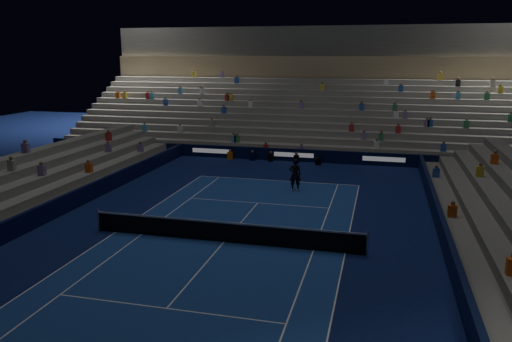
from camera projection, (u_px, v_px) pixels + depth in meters
name	position (u px, v px, depth m)	size (l,w,h in m)	color
ground	(224.00, 242.00, 23.12)	(90.00, 90.00, 0.00)	#0B1546
court_surface	(224.00, 242.00, 23.12)	(10.97, 23.77, 0.01)	navy
sponsor_barrier_far	(294.00, 155.00, 40.48)	(44.00, 0.25, 1.00)	black
sponsor_barrier_east	(449.00, 252.00, 20.70)	(0.25, 37.00, 1.00)	black
sponsor_barrier_west	(40.00, 216.00, 25.31)	(0.25, 37.00, 1.00)	black
grandstand_main	(311.00, 107.00, 48.71)	(44.00, 15.20, 11.20)	slate
tennis_net	(224.00, 232.00, 23.00)	(12.90, 0.10, 1.10)	#B2B2B7
tennis_player	(295.00, 175.00, 31.68)	(0.75, 0.49, 2.05)	black
broadcast_camera	(318.00, 161.00, 39.30)	(0.53, 0.92, 0.57)	black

